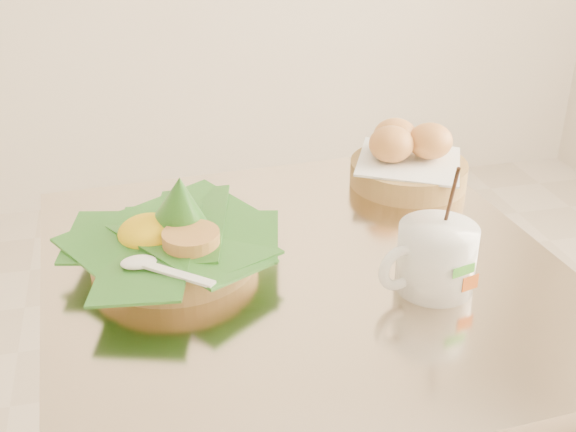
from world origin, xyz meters
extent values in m
cube|color=beige|center=(0.13, -0.03, 0.73)|extent=(0.74, 0.74, 0.03)
cylinder|color=#AB8849|center=(-0.04, 0.03, 0.77)|extent=(0.23, 0.23, 0.04)
cone|color=#235F1B|center=(-0.03, 0.03, 0.84)|extent=(0.10, 0.12, 0.12)
ellipsoid|color=yellow|center=(-0.07, 0.04, 0.79)|extent=(0.09, 0.09, 0.05)
cylinder|color=#CC9347|center=(-0.02, -0.01, 0.80)|extent=(0.08, 0.08, 0.02)
cylinder|color=#AB8849|center=(0.37, 0.20, 0.77)|extent=(0.20, 0.20, 0.04)
cube|color=white|center=(0.37, 0.20, 0.79)|extent=(0.22, 0.22, 0.01)
ellipsoid|color=#C36B2D|center=(0.34, 0.20, 0.82)|extent=(0.08, 0.08, 0.06)
ellipsoid|color=#C36B2D|center=(0.41, 0.20, 0.82)|extent=(0.08, 0.08, 0.06)
ellipsoid|color=#C36B2D|center=(0.36, 0.24, 0.82)|extent=(0.08, 0.08, 0.06)
cylinder|color=white|center=(0.28, -0.11, 0.79)|extent=(0.10, 0.10, 0.09)
torus|color=white|center=(0.23, -0.13, 0.80)|extent=(0.07, 0.03, 0.06)
cylinder|color=#402312|center=(0.28, -0.11, 0.83)|extent=(0.09, 0.09, 0.01)
cylinder|color=black|center=(0.30, -0.10, 0.86)|extent=(0.02, 0.05, 0.13)
cube|color=green|center=(0.30, -0.16, 0.80)|extent=(0.03, 0.01, 0.01)
cube|color=orange|center=(0.31, -0.16, 0.78)|extent=(0.02, 0.01, 0.02)
camera|label=1|loc=(-0.09, -0.85, 1.27)|focal=45.00mm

